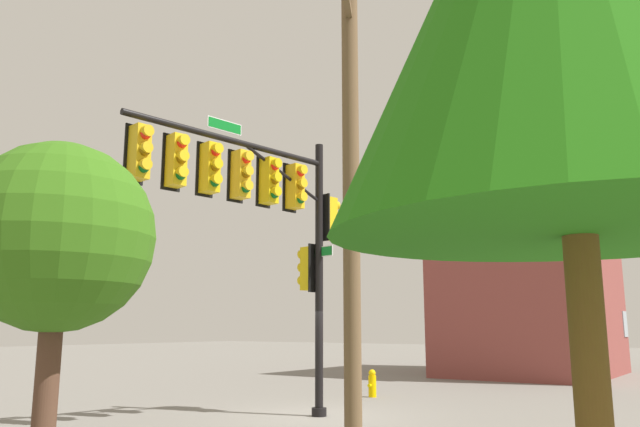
% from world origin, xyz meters
% --- Properties ---
extents(ground_plane, '(120.00, 120.00, 0.00)m').
position_xyz_m(ground_plane, '(0.00, 0.00, 0.00)').
color(ground_plane, slate).
extents(signal_pole_assembly, '(6.17, 1.52, 6.80)m').
position_xyz_m(signal_pole_assembly, '(1.86, -0.31, 4.97)').
color(signal_pole_assembly, black).
rests_on(signal_pole_assembly, ground_plane).
extents(utility_pole, '(1.65, 0.95, 8.36)m').
position_xyz_m(utility_pole, '(3.67, 3.30, 4.30)').
color(utility_pole, brown).
rests_on(utility_pole, ground_plane).
extents(fire_hydrant, '(0.33, 0.24, 0.83)m').
position_xyz_m(fire_hydrant, '(-4.32, -1.06, 0.41)').
color(fire_hydrant, '#F1BE01').
rests_on(fire_hydrant, ground_plane).
extents(tree_near, '(2.82, 2.82, 4.84)m').
position_xyz_m(tree_near, '(7.52, 0.61, 3.40)').
color(tree_near, '#503324').
rests_on(tree_near, ground_plane).
extents(brick_building, '(8.98, 6.80, 8.85)m').
position_xyz_m(brick_building, '(-16.23, 0.37, 4.44)').
color(brick_building, brown).
rests_on(brick_building, ground_plane).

